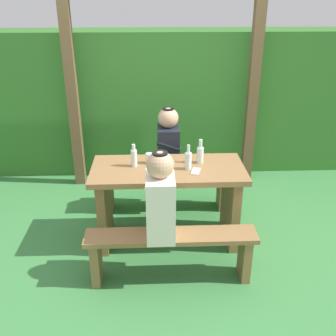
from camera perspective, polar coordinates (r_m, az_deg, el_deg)
The scene contains 14 objects.
ground_plane at distance 3.91m, azimuth 0.00°, elevation -10.25°, with size 12.00×12.00×0.00m, color #3B7F41.
hedge_backdrop at distance 5.26m, azimuth -0.88°, elevation 9.84°, with size 6.40×0.71×1.80m, color #347129.
pergola_post_left at distance 4.74m, azimuth -13.81°, elevation 9.89°, with size 0.12×0.12×2.19m, color brown.
pergola_post_right at distance 4.80m, azimuth 12.29°, elevation 10.22°, with size 0.12×0.12×2.19m, color brown.
picnic_table at distance 3.64m, azimuth 0.00°, elevation -3.50°, with size 1.40×0.64×0.77m.
bench_near at distance 3.25m, azimuth 0.45°, elevation -11.52°, with size 1.40×0.24×0.44m.
bench_far at distance 4.26m, azimuth -0.33°, elevation -2.21°, with size 1.40×0.24×0.44m.
person_white_shirt at distance 3.01m, azimuth -1.13°, elevation -4.45°, with size 0.25×0.35×0.72m.
person_black_coat at distance 4.07m, azimuth 0.03°, elevation 3.54°, with size 0.25×0.35×0.72m.
drinking_glass at distance 3.61m, azimuth -2.77°, elevation 1.44°, with size 0.07×0.07×0.10m, color silver.
bottle_left at distance 3.54m, azimuth -5.02°, elevation 1.59°, with size 0.06×0.06×0.21m.
bottle_right at distance 3.61m, azimuth 4.75°, elevation 2.08°, with size 0.06×0.06×0.23m.
bottle_center at distance 3.47m, azimuth 2.98°, elevation 1.18°, with size 0.06×0.06×0.23m.
cell_phone at distance 3.45m, azimuth 4.08°, elevation -0.49°, with size 0.07×0.14×0.01m, color silver.
Camera 1 is at (-0.14, -3.22, 2.23)m, focal length 41.51 mm.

